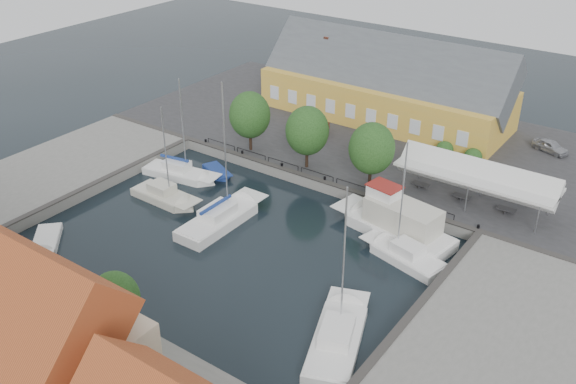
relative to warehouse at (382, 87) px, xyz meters
The scene contains 19 objects.
ground 28.82m from the warehouse, 84.77° to the right, with size 140.00×140.00×0.00m, color black.
north_quay 7.13m from the warehouse, 64.14° to the right, with size 56.00×26.00×1.00m, color #2D2D30.
west_quay 36.24m from the warehouse, 122.58° to the right, with size 12.00×24.00×1.00m, color slate.
east_quay 39.27m from the warehouse, 50.98° to the right, with size 12.00×24.00×1.00m, color slate.
south_bank 49.58m from the warehouse, 86.99° to the right, with size 56.00×14.00×1.00m, color slate.
quay_edge_fittings 23.99m from the warehouse, 83.67° to the right, with size 56.00×24.72×0.40m.
warehouse is the anchor object (origin of this frame).
tent_canopy 21.63m from the warehouse, 39.86° to the right, with size 14.00×4.00×2.83m.
quay_trees 16.37m from the warehouse, 87.91° to the right, with size 18.20×4.20×6.30m.
car_silver 19.33m from the warehouse, ahead, with size 1.52×3.78×1.29m, color #A5A6AC.
car_red 10.52m from the warehouse, 105.23° to the right, with size 1.60×4.59×1.51m, color #5C1E15.
center_sailboat 28.41m from the warehouse, 90.84° to the right, with size 2.93×9.71×13.15m.
trawler 24.89m from the warehouse, 58.73° to the right, with size 11.51×5.06×5.00m.
east_boat_a 28.56m from the warehouse, 57.95° to the right, with size 7.63×4.13×10.55m.
east_boat_c 38.76m from the warehouse, 65.96° to the right, with size 5.94×9.64×11.79m.
west_boat_a 25.91m from the warehouse, 111.84° to the right, with size 8.34×3.55×10.82m.
west_boat_b 29.24m from the warehouse, 104.75° to the right, with size 7.24×2.64×9.94m.
launch_sw 40.42m from the warehouse, 104.52° to the right, with size 4.96×4.96×0.98m.
launch_nw 22.64m from the warehouse, 108.26° to the right, with size 4.26×3.07×0.88m.
Camera 1 is at (29.21, -35.20, 29.08)m, focal length 40.00 mm.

